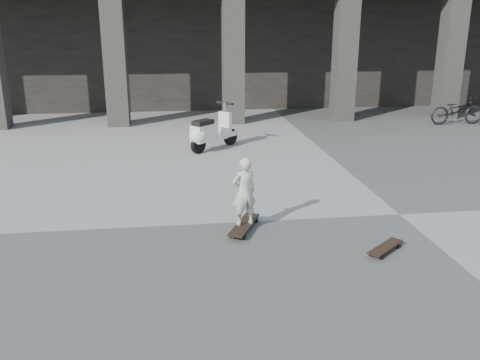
{
  "coord_description": "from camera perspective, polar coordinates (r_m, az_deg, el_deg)",
  "views": [
    {
      "loc": [
        -3.65,
        -7.48,
        3.03
      ],
      "look_at": [
        -2.65,
        0.18,
        0.65
      ],
      "focal_mm": 38.0,
      "sensor_mm": 36.0,
      "label": 1
    }
  ],
  "objects": [
    {
      "name": "ground",
      "position": [
        8.86,
        17.49,
        -3.7
      ],
      "size": [
        90.0,
        90.0,
        0.0
      ],
      "primitive_type": "plane",
      "color": "#4C4C49",
      "rests_on": "ground"
    },
    {
      "name": "colonnade",
      "position": [
        21.56,
        2.44,
        17.12
      ],
      "size": [
        28.0,
        8.82,
        6.0
      ],
      "color": "black",
      "rests_on": "ground"
    },
    {
      "name": "longboard",
      "position": [
        7.8,
        0.48,
        -5.09
      ],
      "size": [
        0.62,
        0.99,
        0.1
      ],
      "rotation": [
        0.0,
        0.0,
        1.14
      ],
      "color": "black",
      "rests_on": "ground"
    },
    {
      "name": "skateboard_spare",
      "position": [
        7.36,
        16.01,
        -7.32
      ],
      "size": [
        0.67,
        0.6,
        0.09
      ],
      "rotation": [
        0.0,
        0.0,
        0.7
      ],
      "color": "black",
      "rests_on": "ground"
    },
    {
      "name": "child",
      "position": [
        7.61,
        0.49,
        -1.3
      ],
      "size": [
        0.44,
        0.35,
        1.05
      ],
      "primitive_type": "imported",
      "rotation": [
        0.0,
        0.0,
        3.43
      ],
      "color": "beige",
      "rests_on": "longboard"
    },
    {
      "name": "scooter",
      "position": [
        12.58,
        -3.72,
        5.28
      ],
      "size": [
        1.29,
        1.24,
        1.15
      ],
      "rotation": [
        0.0,
        0.0,
        0.76
      ],
      "color": "black",
      "rests_on": "ground"
    },
    {
      "name": "bicycle",
      "position": [
        17.38,
        23.19,
        7.21
      ],
      "size": [
        1.7,
        0.6,
        0.89
      ],
      "primitive_type": "imported",
      "rotation": [
        0.0,
        0.0,
        1.57
      ],
      "color": "black",
      "rests_on": "ground"
    }
  ]
}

